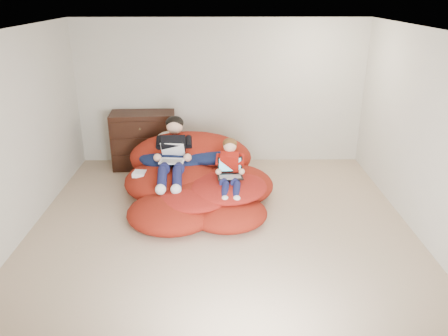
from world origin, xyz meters
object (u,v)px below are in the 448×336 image
laptop_black (230,171)px  beanbag_pile (196,180)px  dresser (144,140)px  laptop_white (172,156)px  older_boy (173,150)px  younger_boy (230,167)px

laptop_black → beanbag_pile: bearing=144.6°
dresser → laptop_white: size_ratio=2.79×
beanbag_pile → laptop_white: beanbag_pile is taller
laptop_black → dresser: bearing=132.4°
laptop_white → laptop_black: size_ratio=1.08×
older_boy → laptop_black: 1.00m
younger_boy → laptop_black: bearing=-90.0°
beanbag_pile → younger_boy: size_ratio=2.73×
laptop_black → older_boy: bearing=148.2°
older_boy → younger_boy: 0.98m
older_boy → laptop_white: older_boy is taller
laptop_white → younger_boy: bearing=-24.1°
dresser → laptop_black: (1.46, -1.60, 0.07)m
beanbag_pile → younger_boy: bearing=-33.8°
younger_boy → laptop_black: (0.00, -0.02, -0.06)m
older_boy → laptop_white: bearing=-90.0°
dresser → older_boy: bearing=-60.1°
laptop_black → younger_boy: bearing=90.0°
older_boy → laptop_black: size_ratio=3.72×
dresser → younger_boy: dresser is taller
beanbag_pile → younger_boy: younger_boy is taller
older_boy → laptop_black: bearing=-31.8°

